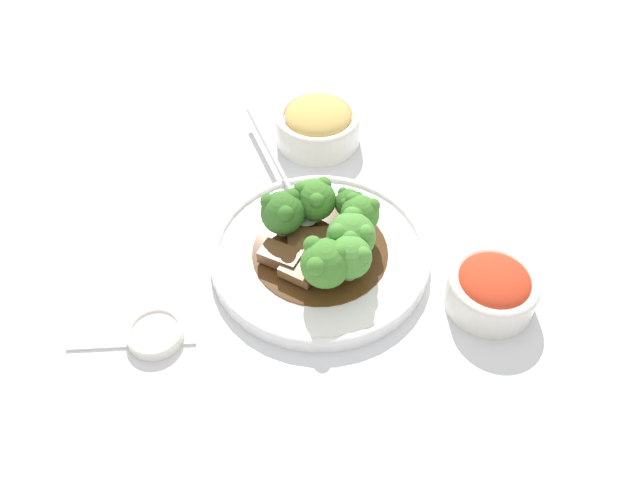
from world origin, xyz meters
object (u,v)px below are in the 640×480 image
(broccoli_floret_2, at_px, (351,236))
(broccoli_floret_5, at_px, (350,256))
(broccoli_floret_4, at_px, (282,212))
(broccoli_floret_6, at_px, (360,214))
(main_plate, at_px, (320,254))
(broccoli_floret_3, at_px, (322,263))
(beef_strip_0, at_px, (281,256))
(broccoli_floret_0, at_px, (348,203))
(broccoli_floret_7, at_px, (331,251))
(serving_spoon, at_px, (294,196))
(sauce_dish, at_px, (155,333))
(broccoli_floret_8, at_px, (295,204))
(side_bowl_kimchi, at_px, (492,288))
(beef_strip_2, at_px, (305,263))
(broccoli_floret_1, at_px, (314,199))
(side_bowl_appetizer, at_px, (318,124))
(beef_strip_1, at_px, (318,240))

(broccoli_floret_2, distance_m, broccoli_floret_5, 0.03)
(broccoli_floret_4, xyz_separation_m, broccoli_floret_6, (0.09, -0.01, -0.00))
(main_plate, bearing_deg, broccoli_floret_3, -93.86)
(beef_strip_0, bearing_deg, broccoli_floret_6, 18.57)
(broccoli_floret_3, distance_m, broccoli_floret_5, 0.03)
(broccoli_floret_0, bearing_deg, broccoli_floret_7, -113.48)
(serving_spoon, relative_size, sauce_dish, 3.98)
(beef_strip_0, distance_m, broccoli_floret_8, 0.07)
(beef_strip_0, height_order, side_bowl_kimchi, side_bowl_kimchi)
(beef_strip_2, distance_m, side_bowl_kimchi, 0.20)
(broccoli_floret_1, distance_m, broccoli_floret_6, 0.06)
(beef_strip_2, xyz_separation_m, broccoli_floret_4, (-0.02, 0.06, 0.03))
(beef_strip_2, relative_size, broccoli_floret_6, 1.23)
(broccoli_floret_1, distance_m, broccoli_floret_7, 0.07)
(broccoli_floret_3, distance_m, sauce_dish, 0.19)
(broccoli_floret_1, height_order, broccoli_floret_8, broccoli_floret_1)
(broccoli_floret_0, bearing_deg, broccoli_floret_3, -114.46)
(beef_strip_0, distance_m, broccoli_floret_7, 0.06)
(side_bowl_appetizer, bearing_deg, broccoli_floret_6, -82.63)
(broccoli_floret_3, relative_size, broccoli_floret_6, 1.10)
(broccoli_floret_1, distance_m, serving_spoon, 0.05)
(broccoli_floret_4, bearing_deg, broccoli_floret_0, 8.12)
(broccoli_floret_0, height_order, broccoli_floret_1, broccoli_floret_1)
(sauce_dish, bearing_deg, broccoli_floret_1, 36.29)
(broccoli_floret_2, xyz_separation_m, sauce_dish, (-0.22, -0.07, -0.04))
(main_plate, height_order, side_bowl_appetizer, side_bowl_appetizer)
(broccoli_floret_3, distance_m, serving_spoon, 0.13)
(broccoli_floret_8, relative_size, serving_spoon, 0.15)
(broccoli_floret_0, height_order, broccoli_floret_7, broccoli_floret_0)
(broccoli_floret_6, relative_size, serving_spoon, 0.22)
(broccoli_floret_5, height_order, broccoli_floret_7, broccoli_floret_5)
(broccoli_floret_8, bearing_deg, broccoli_floret_5, -62.50)
(broccoli_floret_0, height_order, sauce_dish, broccoli_floret_0)
(broccoli_floret_1, bearing_deg, main_plate, -89.16)
(serving_spoon, bearing_deg, beef_strip_2, -89.10)
(serving_spoon, bearing_deg, broccoli_floret_4, -109.24)
(beef_strip_1, bearing_deg, broccoli_floret_5, -61.15)
(main_plate, xyz_separation_m, broccoli_floret_1, (-0.00, 0.05, 0.04))
(broccoli_floret_5, relative_size, serving_spoon, 0.23)
(beef_strip_0, distance_m, side_bowl_kimchi, 0.23)
(serving_spoon, height_order, side_bowl_kimchi, side_bowl_kimchi)
(beef_strip_1, height_order, broccoli_floret_1, broccoli_floret_1)
(beef_strip_0, bearing_deg, main_plate, 15.17)
(beef_strip_2, xyz_separation_m, broccoli_floret_8, (-0.00, 0.08, 0.01))
(beef_strip_1, distance_m, broccoli_floret_1, 0.05)
(broccoli_floret_0, height_order, serving_spoon, broccoli_floret_0)
(broccoli_floret_3, height_order, side_bowl_appetizer, broccoli_floret_3)
(beef_strip_0, bearing_deg, broccoli_floret_7, -11.83)
(serving_spoon, bearing_deg, main_plate, -75.18)
(beef_strip_1, height_order, broccoli_floret_0, broccoli_floret_0)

